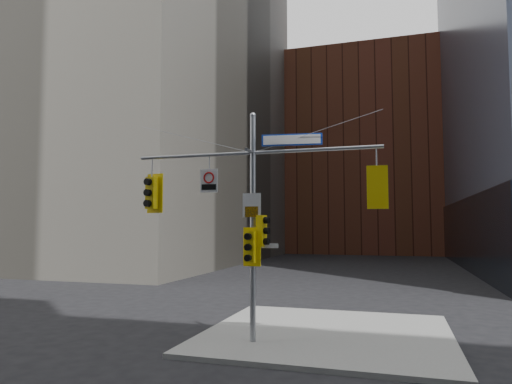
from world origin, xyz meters
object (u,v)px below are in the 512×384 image
Objects in this scene: signal_assembly at (253,203)px; traffic_light_east_arm at (377,188)px; street_sign_blade at (292,140)px; traffic_light_pole_front at (250,247)px; regulatory_sign_arm at (209,180)px; traffic_light_pole_side at (263,231)px; traffic_light_west_arm at (152,193)px.

signal_assembly is 6.40× the size of traffic_light_east_arm.
street_sign_blade reaches higher than traffic_light_east_arm.
traffic_light_pole_front is at bearing -175.23° from street_sign_blade.
regulatory_sign_arm is at bearing -179.22° from signal_assembly.
street_sign_blade is (1.26, 0.00, 1.93)m from signal_assembly.
traffic_light_east_arm reaches higher than traffic_light_pole_front.
street_sign_blade is at bearing -76.30° from traffic_light_pole_side.
traffic_light_west_arm is 1.12× the size of traffic_light_pole_front.
regulatory_sign_arm is (2.10, -0.03, 0.37)m from traffic_light_west_arm.
traffic_light_west_arm is 1.76× the size of regulatory_sign_arm.
traffic_light_east_arm is at bearing 7.56° from traffic_light_pole_front.
traffic_light_west_arm is 7.37m from traffic_light_east_arm.
traffic_light_pole_front is at bearing 5.03° from traffic_light_west_arm.
signal_assembly is 4.27× the size of street_sign_blade.
traffic_light_east_arm reaches higher than traffic_light_pole_side.
regulatory_sign_arm is (-1.81, -0.02, 1.64)m from traffic_light_pole_side.
traffic_light_pole_side is at bearing 1.87° from regulatory_sign_arm.
traffic_light_east_arm is 3.69m from traffic_light_pole_side.
signal_assembly is 0.94m from traffic_light_pole_side.
traffic_light_pole_side is 1.28× the size of regulatory_sign_arm.
regulatory_sign_arm is at bearing 174.08° from traffic_light_pole_front.
regulatory_sign_arm is at bearing 103.91° from traffic_light_pole_side.
traffic_light_east_arm is at bearing 1.53° from regulatory_sign_arm.
street_sign_blade is (1.26, 0.27, 3.30)m from traffic_light_pole_front.
traffic_light_west_arm is (-3.59, 0.01, 0.38)m from signal_assembly.
street_sign_blade reaches higher than traffic_light_west_arm.
traffic_light_west_arm is at bearing 172.54° from street_sign_blade.
signal_assembly reaches higher than traffic_light_east_arm.
signal_assembly reaches higher than street_sign_blade.
signal_assembly is at bearing 172.82° from street_sign_blade.
traffic_light_pole_front is at bearing -1.93° from traffic_light_east_arm.
traffic_light_east_arm is at bearing 9.40° from traffic_light_west_arm.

